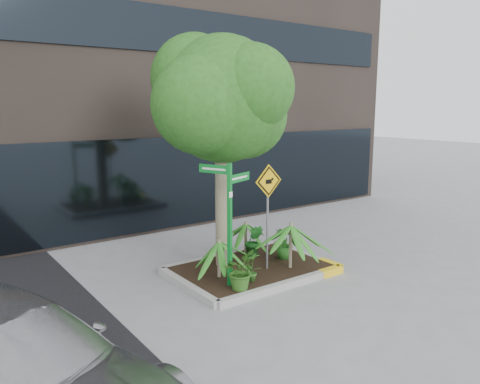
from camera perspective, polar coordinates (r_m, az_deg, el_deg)
ground at (r=9.93m, az=1.53°, el=-10.56°), size 80.00×80.00×0.00m
planter at (r=10.23m, az=1.63°, el=-9.31°), size 3.35×2.36×0.15m
tree at (r=9.78m, az=-2.19°, el=11.19°), size 3.37×2.99×5.05m
palm_front at (r=9.95m, az=6.23°, el=-4.06°), size 1.12×1.12×1.24m
palm_left at (r=9.41m, az=-2.60°, el=-6.04°), size 0.89×0.89×0.99m
palm_back at (r=10.87m, az=0.70°, el=-3.89°), size 0.86×0.86×0.96m
parked_car at (r=6.02m, az=-27.10°, el=-18.94°), size 3.80×5.34×1.44m
shrub_a at (r=8.92m, az=-0.09°, el=-9.57°), size 0.90×0.90×0.71m
shrub_b at (r=10.68m, az=5.43°, el=-6.18°), size 0.56×0.56×0.72m
shrub_c at (r=9.31m, az=1.51°, el=-9.07°), size 0.32×0.32×0.60m
shrub_d at (r=10.70m, az=1.70°, el=-5.99°), size 0.59×0.59×0.76m
street_sign_post at (r=8.86m, az=-1.36°, el=-2.60°), size 0.91×0.71×2.52m
cattle_sign at (r=9.68m, az=3.44°, el=-0.87°), size 0.69×0.07×2.24m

